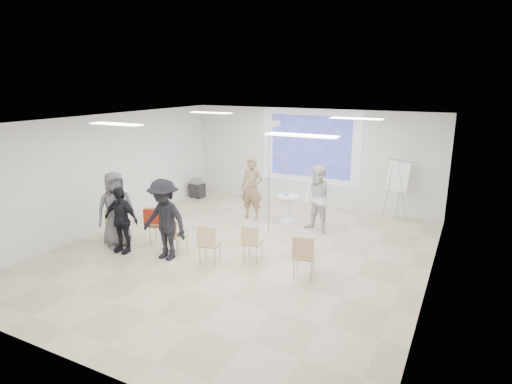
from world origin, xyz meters
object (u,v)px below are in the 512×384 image
at_px(chair_left_inner, 175,233).
at_px(chair_right_far, 304,254).
at_px(player_right, 318,195).
at_px(audience_outer, 116,205).
at_px(chair_left_mid, 158,222).
at_px(chair_right_inner, 252,240).
at_px(player_left, 252,184).
at_px(chair_far_left, 115,222).
at_px(chair_center, 208,242).
at_px(av_cart, 197,188).
at_px(audience_left, 120,215).
at_px(pedestal_table, 288,207).
at_px(flipchart_easel, 398,176).
at_px(audience_mid, 164,214).
at_px(laptop, 178,234).

xyz_separation_m(chair_left_inner, chair_right_far, (3.06, 0.13, 0.05)).
xyz_separation_m(player_right, audience_outer, (-3.88, -3.12, 0.04)).
bearing_deg(chair_left_mid, chair_right_inner, -16.33).
xyz_separation_m(player_left, chair_left_inner, (-0.37, -3.05, -0.52)).
bearing_deg(chair_right_far, chair_far_left, 170.38).
relative_size(chair_left_inner, chair_center, 0.93).
bearing_deg(chair_right_far, av_cart, 131.17).
bearing_deg(chair_right_inner, audience_left, -168.35).
xyz_separation_m(chair_left_inner, chair_right_inner, (1.75, 0.40, 0.00)).
relative_size(pedestal_table, chair_center, 0.88).
distance_m(player_right, av_cart, 4.94).
bearing_deg(flipchart_easel, av_cart, -155.59).
bearing_deg(flipchart_easel, pedestal_table, -130.89).
height_order(chair_right_far, audience_mid, audience_mid).
bearing_deg(chair_far_left, laptop, -13.80).
relative_size(chair_far_left, chair_right_inner, 1.00).
distance_m(laptop, audience_left, 1.35).
distance_m(player_right, flipchart_easel, 2.54).
height_order(chair_left_inner, flipchart_easel, flipchart_easel).
height_order(player_right, audience_mid, audience_mid).
distance_m(pedestal_table, chair_right_inner, 2.91).
xyz_separation_m(player_left, chair_right_inner, (1.38, -2.65, -0.52)).
bearing_deg(chair_right_inner, chair_center, -146.31).
relative_size(laptop, flipchart_easel, 0.17).
height_order(player_right, chair_center, player_right).
bearing_deg(chair_center, player_left, 89.12).
relative_size(chair_left_inner, chair_right_far, 0.91).
xyz_separation_m(pedestal_table, chair_left_mid, (-2.06, -3.04, 0.14)).
distance_m(chair_far_left, audience_outer, 0.63).
xyz_separation_m(audience_mid, av_cart, (-2.32, 4.55, -0.72)).
relative_size(chair_center, audience_left, 0.50).
height_order(chair_left_mid, chair_right_inner, chair_left_mid).
bearing_deg(audience_left, audience_mid, 3.35).
distance_m(chair_far_left, av_cart, 4.30).
relative_size(player_left, flipchart_easel, 1.16).
relative_size(chair_far_left, audience_mid, 0.40).
bearing_deg(chair_center, flipchart_easel, 46.48).
bearing_deg(chair_right_far, chair_left_inner, 170.90).
relative_size(chair_far_left, chair_left_inner, 1.00).
distance_m(chair_center, audience_outer, 2.57).
bearing_deg(player_left, chair_left_inner, -102.24).
distance_m(chair_left_mid, audience_mid, 0.98).
xyz_separation_m(chair_center, flipchart_easel, (3.00, 4.97, 0.75)).
bearing_deg(chair_center, audience_outer, 169.08).
bearing_deg(player_right, chair_right_inner, -85.86).
bearing_deg(chair_right_far, pedestal_table, 106.22).
bearing_deg(chair_far_left, audience_mid, -27.15).
bearing_deg(chair_right_inner, chair_left_inner, -172.08).
distance_m(player_left, chair_center, 3.34).
xyz_separation_m(chair_right_inner, audience_mid, (-1.76, -0.73, 0.54)).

